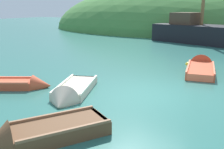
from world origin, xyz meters
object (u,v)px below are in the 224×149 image
sailing_ship (218,38)px  rowboat_portside (71,94)px  buoy_yellow (188,65)px  rowboat_outer_left (201,69)px  rowboat_far (40,136)px  rowboat_outer_right (10,85)px

sailing_ship → rowboat_portside: sailing_ship is taller
sailing_ship → buoy_yellow: size_ratio=42.65×
buoy_yellow → rowboat_outer_left: bearing=-53.4°
rowboat_portside → buoy_yellow: bearing=141.5°
rowboat_portside → rowboat_far: (1.33, -3.11, 0.05)m
rowboat_outer_right → buoy_yellow: size_ratio=11.00×
rowboat_outer_left → buoy_yellow: (-0.86, 1.16, -0.11)m
sailing_ship → rowboat_outer_right: sailing_ship is taller
rowboat_outer_right → buoy_yellow: bearing=27.2°
buoy_yellow → rowboat_outer_right: bearing=-125.5°
rowboat_outer_right → rowboat_outer_left: (6.47, 6.71, 0.02)m
sailing_ship → buoy_yellow: bearing=-74.1°
sailing_ship → rowboat_far: (-1.94, -20.40, -0.49)m
rowboat_outer_right → rowboat_far: size_ratio=1.20×
buoy_yellow → rowboat_far: bearing=-97.6°
rowboat_outer_left → rowboat_portside: (-3.62, -6.37, -0.04)m
rowboat_far → buoy_yellow: size_ratio=9.15×
rowboat_outer_right → rowboat_portside: bearing=-20.7°
buoy_yellow → sailing_ship: bearing=87.0°
sailing_ship → rowboat_far: size_ratio=4.66×
sailing_ship → rowboat_far: 20.49m
rowboat_far → rowboat_outer_right: bearing=-90.0°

